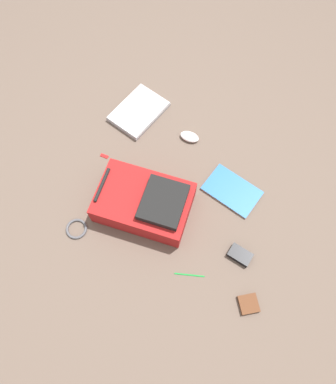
{
  "coord_description": "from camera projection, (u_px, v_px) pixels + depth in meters",
  "views": [
    {
      "loc": [
        -0.75,
        -0.21,
        1.75
      ],
      "look_at": [
        -0.04,
        0.03,
        0.02
      ],
      "focal_mm": 34.28,
      "sensor_mm": 36.0,
      "label": 1
    }
  ],
  "objects": [
    {
      "name": "ground_plane",
      "position": [
        175.0,
        189.0,
        1.92
      ],
      "size": [
        3.58,
        3.58,
        0.0
      ],
      "primitive_type": "plane",
      "color": "brown"
    },
    {
      "name": "backpack",
      "position": [
        145.0,
        202.0,
        1.81
      ],
      "size": [
        0.31,
        0.46,
        0.17
      ],
      "color": "maroon",
      "rests_on": "ground_plane"
    },
    {
      "name": "laptop",
      "position": [
        139.0,
        111.0,
        2.09
      ],
      "size": [
        0.36,
        0.31,
        0.03
      ],
      "color": "#929296",
      "rests_on": "ground_plane"
    },
    {
      "name": "book_manual",
      "position": [
        232.0,
        191.0,
        1.9
      ],
      "size": [
        0.26,
        0.32,
        0.02
      ],
      "color": "silver",
      "rests_on": "ground_plane"
    },
    {
      "name": "computer_mouse",
      "position": [
        190.0,
        137.0,
        2.02
      ],
      "size": [
        0.07,
        0.11,
        0.03
      ],
      "primitive_type": "ellipsoid",
      "rotation": [
        0.0,
        0.0,
        -0.08
      ],
      "color": "silver",
      "rests_on": "ground_plane"
    },
    {
      "name": "cable_coil",
      "position": [
        76.0,
        229.0,
        1.82
      ],
      "size": [
        0.11,
        0.11,
        0.01
      ],
      "primitive_type": "torus",
      "color": "#4C4C51",
      "rests_on": "ground_plane"
    },
    {
      "name": "power_brick",
      "position": [
        240.0,
        255.0,
        1.76
      ],
      "size": [
        0.1,
        0.12,
        0.03
      ],
      "primitive_type": "cube",
      "rotation": [
        0.0,
        0.0,
        -0.25
      ],
      "color": "black",
      "rests_on": "ground_plane"
    },
    {
      "name": "pen_black",
      "position": [
        189.0,
        275.0,
        1.73
      ],
      "size": [
        0.04,
        0.14,
        0.01
      ],
      "primitive_type": "cylinder",
      "rotation": [
        1.57,
        0.0,
        0.22
      ],
      "color": "#198C33",
      "rests_on": "ground_plane"
    },
    {
      "name": "earbud_pouch",
      "position": [
        249.0,
        304.0,
        1.67
      ],
      "size": [
        0.12,
        0.12,
        0.02
      ],
      "primitive_type": "cube",
      "rotation": [
        0.0,
        0.0,
        0.51
      ],
      "color": "#59331E",
      "rests_on": "ground_plane"
    },
    {
      "name": "usb_stick",
      "position": [
        104.0,
        156.0,
        1.99
      ],
      "size": [
        0.02,
        0.05,
        0.01
      ],
      "primitive_type": "cube",
      "rotation": [
        0.0,
        0.0,
        -0.08
      ],
      "color": "#B21919",
      "rests_on": "ground_plane"
    }
  ]
}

